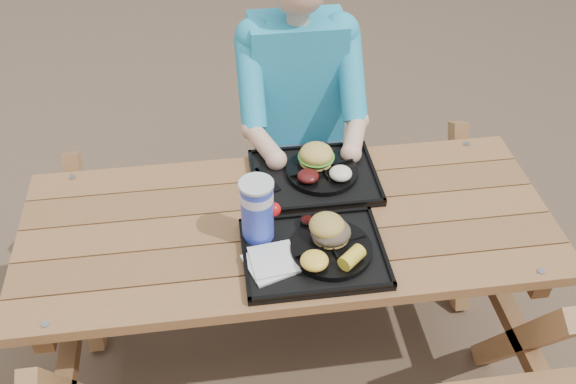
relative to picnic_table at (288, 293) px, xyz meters
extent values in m
plane|color=#999999|center=(0.00, 0.00, -0.38)|extent=(60.00, 60.00, 0.00)
cube|color=black|center=(0.06, -0.17, 0.39)|extent=(0.45, 0.35, 0.02)
cube|color=black|center=(0.12, 0.20, 0.39)|extent=(0.45, 0.35, 0.02)
cylinder|color=black|center=(0.11, -0.18, 0.41)|extent=(0.26, 0.26, 0.02)
cylinder|color=black|center=(0.15, 0.21, 0.41)|extent=(0.26, 0.26, 0.02)
cube|color=silver|center=(-0.08, -0.21, 0.40)|extent=(0.18, 0.18, 0.02)
cylinder|color=#1B33D0|center=(-0.11, -0.07, 0.50)|extent=(0.10, 0.10, 0.21)
cylinder|color=black|center=(0.06, -0.05, 0.41)|extent=(0.05, 0.05, 0.03)
cylinder|color=gold|center=(0.11, -0.04, 0.41)|extent=(0.05, 0.05, 0.03)
ellipsoid|color=yellow|center=(0.05, -0.25, 0.44)|extent=(0.09, 0.09, 0.04)
cube|color=black|center=(-0.05, 0.20, 0.40)|extent=(0.08, 0.15, 0.01)
ellipsoid|color=#4B0F0F|center=(0.09, 0.16, 0.43)|extent=(0.08, 0.08, 0.04)
ellipsoid|color=white|center=(0.21, 0.15, 0.44)|extent=(0.08, 0.08, 0.04)
camera|label=1|loc=(-0.21, -1.56, 1.87)|focal=40.00mm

